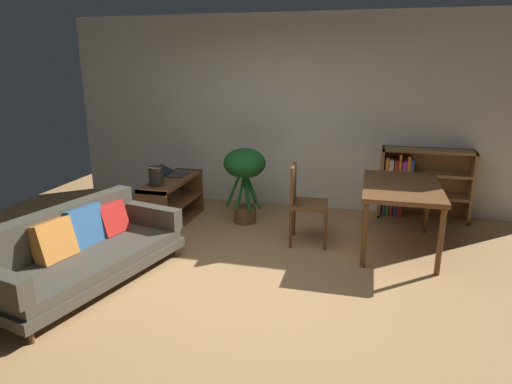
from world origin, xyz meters
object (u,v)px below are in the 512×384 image
dining_table (401,192)px  dining_chair_near (303,199)px  potted_floor_plant (245,171)px  open_laptop (173,173)px  desk_speaker (156,176)px  bookshelf (418,184)px  media_console (173,201)px  fabric_couch (79,250)px

dining_table → dining_chair_near: bearing=-175.6°
dining_table → potted_floor_plant: bearing=167.9°
open_laptop → dining_chair_near: bearing=-13.8°
desk_speaker → dining_chair_near: (1.79, 0.10, -0.19)m
bookshelf → open_laptop: bearing=-165.6°
media_console → desk_speaker: bearing=-97.9°
open_laptop → potted_floor_plant: size_ratio=0.43×
fabric_couch → media_console: (0.18, 1.73, -0.03)m
desk_speaker → dining_table: (2.87, 0.18, -0.04)m
dining_table → bookshelf: bookshelf is taller
dining_chair_near → open_laptop: bearing=166.2°
potted_floor_plant → dining_chair_near: bearing=-30.5°
fabric_couch → potted_floor_plant: potted_floor_plant is taller
bookshelf → dining_chair_near: bearing=-137.3°
potted_floor_plant → desk_speaker: bearing=-148.1°
fabric_couch → media_console: size_ratio=1.76×
dining_chair_near → bookshelf: bookshelf is taller
open_laptop → bookshelf: size_ratio=0.36×
media_console → bookshelf: bookshelf is taller
dining_chair_near → bookshelf: bearing=42.7°
dining_table → dining_chair_near: dining_chair_near is taller
open_laptop → media_console: bearing=-71.5°
open_laptop → bookshelf: (3.19, 0.82, -0.15)m
media_console → dining_table: bearing=-2.9°
bookshelf → fabric_couch: bearing=-140.0°
fabric_couch → media_console: 1.74m
fabric_couch → open_laptop: bearing=86.8°
fabric_couch → desk_speaker: size_ratio=9.07×
media_console → bookshelf: size_ratio=1.02×
open_laptop → desk_speaker: size_ratio=1.84×
dining_table → dining_chair_near: 1.09m
desk_speaker → bookshelf: (3.16, 1.36, -0.24)m
media_console → dining_chair_near: dining_chair_near is taller
media_console → dining_table: (2.82, -0.14, 0.38)m
media_console → desk_speaker: size_ratio=5.16×
fabric_couch → dining_chair_near: (1.93, 1.51, 0.20)m
dining_table → desk_speaker: bearing=-176.3°
potted_floor_plant → bookshelf: bearing=19.2°
potted_floor_plant → bookshelf: 2.35m
dining_table → bookshelf: bearing=76.1°
desk_speaker → dining_table: bearing=3.7°
potted_floor_plant → open_laptop: bearing=-177.2°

